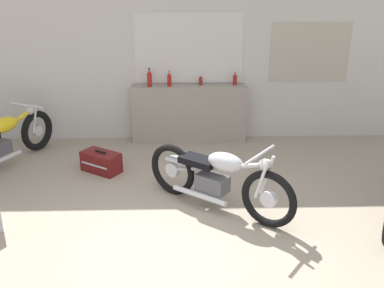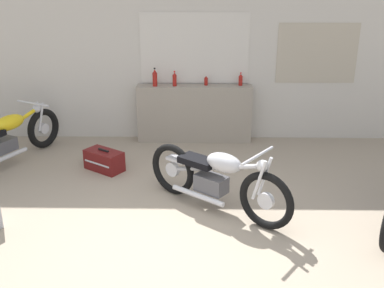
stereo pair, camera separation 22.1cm
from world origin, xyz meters
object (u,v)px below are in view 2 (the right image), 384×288
at_px(bottle_left_center, 175,79).
at_px(motorcycle_silver, 216,178).
at_px(hard_case_darkred, 104,160).
at_px(bottle_center, 206,81).
at_px(bottle_right_center, 241,80).
at_px(motorcycle_yellow, 5,139).
at_px(bottle_leftmost, 155,78).

xyz_separation_m(bottle_left_center, motorcycle_silver, (0.60, -2.36, -0.64)).
bearing_deg(hard_case_darkred, bottle_center, 41.07).
height_order(bottle_right_center, hard_case_darkred, bottle_right_center).
bearing_deg(motorcycle_yellow, bottle_left_center, 22.65).
bearing_deg(bottle_left_center, bottle_right_center, 3.37).
distance_m(bottle_left_center, bottle_center, 0.52).
bearing_deg(motorcycle_silver, bottle_left_center, 104.24).
xyz_separation_m(motorcycle_yellow, motorcycle_silver, (3.05, -1.33, 0.02)).
xyz_separation_m(motorcycle_silver, hard_case_darkred, (-1.56, 1.14, -0.27)).
height_order(bottle_left_center, motorcycle_silver, bottle_left_center).
distance_m(bottle_leftmost, hard_case_darkred, 1.66).
height_order(bottle_left_center, bottle_right_center, bottle_left_center).
bearing_deg(bottle_leftmost, motorcycle_silver, -68.67).
height_order(bottle_leftmost, bottle_right_center, bottle_leftmost).
xyz_separation_m(bottle_leftmost, bottle_center, (0.83, 0.08, -0.06)).
bearing_deg(motorcycle_silver, bottle_center, 92.05).
distance_m(bottle_right_center, motorcycle_yellow, 3.75).
distance_m(motorcycle_silver, hard_case_darkred, 1.95).
height_order(bottle_leftmost, bottle_left_center, bottle_leftmost).
height_order(bottle_center, motorcycle_silver, bottle_center).
bearing_deg(motorcycle_silver, bottle_right_center, 78.87).
relative_size(bottle_center, bottle_right_center, 0.79).
xyz_separation_m(bottle_leftmost, motorcycle_silver, (0.92, -2.35, -0.67)).
relative_size(motorcycle_yellow, hard_case_darkred, 3.19).
bearing_deg(hard_case_darkred, motorcycle_silver, -35.97).
bearing_deg(bottle_left_center, bottle_center, 7.13).
relative_size(bottle_center, motorcycle_yellow, 0.08).
bearing_deg(motorcycle_silver, motorcycle_yellow, 156.37).
relative_size(bottle_leftmost, hard_case_darkred, 0.48).
bearing_deg(hard_case_darkred, bottle_leftmost, 61.86).
height_order(motorcycle_yellow, motorcycle_silver, motorcycle_silver).
bearing_deg(bottle_left_center, motorcycle_silver, -75.76).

